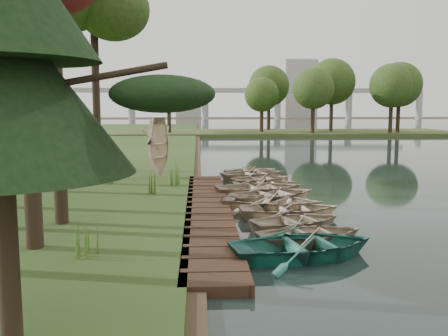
{
  "coord_description": "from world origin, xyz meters",
  "views": [
    {
      "loc": [
        -1.95,
        -17.79,
        3.99
      ],
      "look_at": [
        -0.99,
        0.76,
        1.64
      ],
      "focal_mm": 40.0,
      "sensor_mm": 36.0,
      "label": 1
    }
  ],
  "objects_px": {
    "rowboat_0": "(304,243)",
    "rowboat_1": "(311,232)",
    "rowboat_2": "(297,219)",
    "boardwalk": "(208,211)",
    "stored_rowboat": "(159,171)"
  },
  "relations": [
    {
      "from": "rowboat_0",
      "to": "rowboat_1",
      "type": "height_order",
      "value": "rowboat_0"
    },
    {
      "from": "rowboat_0",
      "to": "rowboat_2",
      "type": "relative_size",
      "value": 1.24
    },
    {
      "from": "boardwalk",
      "to": "rowboat_2",
      "type": "bearing_deg",
      "value": -39.32
    },
    {
      "from": "rowboat_0",
      "to": "stored_rowboat",
      "type": "relative_size",
      "value": 1.26
    },
    {
      "from": "rowboat_2",
      "to": "stored_rowboat",
      "type": "relative_size",
      "value": 1.01
    },
    {
      "from": "boardwalk",
      "to": "stored_rowboat",
      "type": "xyz_separation_m",
      "value": [
        -2.37,
        7.64,
        0.47
      ]
    },
    {
      "from": "rowboat_0",
      "to": "rowboat_2",
      "type": "bearing_deg",
      "value": -19.76
    },
    {
      "from": "rowboat_1",
      "to": "boardwalk",
      "type": "bearing_deg",
      "value": 22.51
    },
    {
      "from": "stored_rowboat",
      "to": "rowboat_2",
      "type": "bearing_deg",
      "value": -117.96
    },
    {
      "from": "rowboat_1",
      "to": "stored_rowboat",
      "type": "height_order",
      "value": "stored_rowboat"
    },
    {
      "from": "rowboat_0",
      "to": "rowboat_1",
      "type": "distance_m",
      "value": 1.45
    },
    {
      "from": "boardwalk",
      "to": "rowboat_0",
      "type": "height_order",
      "value": "rowboat_0"
    },
    {
      "from": "rowboat_1",
      "to": "stored_rowboat",
      "type": "xyz_separation_m",
      "value": [
        -5.25,
        11.64,
        0.24
      ]
    },
    {
      "from": "boardwalk",
      "to": "rowboat_2",
      "type": "distance_m",
      "value": 3.64
    },
    {
      "from": "boardwalk",
      "to": "rowboat_1",
      "type": "relative_size",
      "value": 5.03
    }
  ]
}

